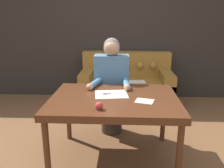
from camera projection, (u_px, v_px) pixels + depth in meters
name	position (u px, v px, depth m)	size (l,w,h in m)	color
ground_plane	(110.00, 156.00, 2.70)	(16.00, 16.00, 0.00)	brown
wall_back	(116.00, 29.00, 4.41)	(8.00, 0.06, 2.60)	#2D2823
dining_table	(114.00, 104.00, 2.48)	(1.32, 1.00, 0.73)	#562D19
couch	(126.00, 86.00, 4.30)	(1.61, 0.79, 0.91)	olive
person	(112.00, 86.00, 3.11)	(0.51, 0.61, 1.28)	#33281E
pattern_paper_main	(111.00, 94.00, 2.55)	(0.38, 0.33, 0.00)	beige
pattern_paper_offcut	(144.00, 101.00, 2.34)	(0.21, 0.19, 0.00)	beige
scissors	(109.00, 94.00, 2.56)	(0.23, 0.15, 0.01)	silver
pin_cushion	(99.00, 106.00, 2.13)	(0.07, 0.07, 0.07)	#4C3828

